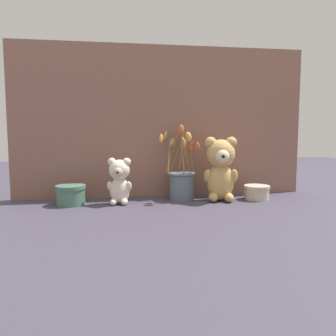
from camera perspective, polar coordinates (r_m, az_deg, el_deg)
The scene contains 7 objects.
ground_plane at distance 1.42m, azimuth 0.13°, elevation -5.69°, with size 4.00×4.00×0.00m, color #3D3847.
backdrop_wall at distance 1.55m, azimuth -0.91°, elevation 7.40°, with size 1.27×0.02×0.65m.
teddy_bear_large at distance 1.46m, azimuth 8.44°, elevation 0.07°, with size 0.15×0.13×0.26m.
teddy_bear_medium at distance 1.40m, azimuth -7.80°, elevation -1.93°, with size 0.10×0.09×0.18m.
flower_vase at distance 1.48m, azimuth 2.21°, elevation -1.78°, with size 0.17×0.17×0.31m.
decorative_tin_tall at distance 1.43m, azimuth -15.32°, elevation -4.18°, with size 0.12×0.12×0.08m.
decorative_tin_short at distance 1.53m, azimuth 14.05°, elevation -3.80°, with size 0.11×0.11×0.06m.
Camera 1 is at (-0.23, -1.36, 0.30)m, focal length 38.00 mm.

